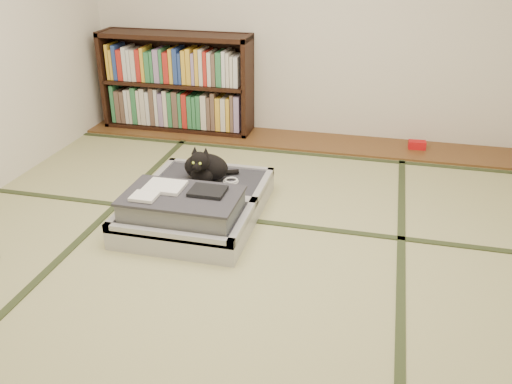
# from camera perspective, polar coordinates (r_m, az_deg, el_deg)

# --- Properties ---
(floor) EXTENTS (4.50, 4.50, 0.00)m
(floor) POSITION_cam_1_polar(r_m,az_deg,el_deg) (3.37, -2.27, -6.27)
(floor) COLOR tan
(floor) RESTS_ON ground
(wood_strip) EXTENTS (4.00, 0.50, 0.02)m
(wood_strip) POSITION_cam_1_polar(r_m,az_deg,el_deg) (5.12, 3.90, 5.47)
(wood_strip) COLOR brown
(wood_strip) RESTS_ON ground
(red_item) EXTENTS (0.16, 0.10, 0.07)m
(red_item) POSITION_cam_1_polar(r_m,az_deg,el_deg) (5.08, 16.59, 4.78)
(red_item) COLOR red
(red_item) RESTS_ON wood_strip
(room_shell) EXTENTS (4.50, 4.50, 4.50)m
(room_shell) POSITION_cam_1_polar(r_m,az_deg,el_deg) (2.87, -2.80, 19.28)
(room_shell) COLOR white
(room_shell) RESTS_ON ground
(tatami_borders) EXTENTS (4.00, 4.50, 0.01)m
(tatami_borders) POSITION_cam_1_polar(r_m,az_deg,el_deg) (3.78, -0.21, -2.35)
(tatami_borders) COLOR #2D381E
(tatami_borders) RESTS_ON ground
(bookcase) EXTENTS (1.46, 0.33, 0.94)m
(bookcase) POSITION_cam_1_polar(r_m,az_deg,el_deg) (5.36, -8.35, 11.14)
(bookcase) COLOR black
(bookcase) RESTS_ON wood_strip
(suitcase) EXTENTS (0.83, 1.11, 0.33)m
(suitcase) POSITION_cam_1_polar(r_m,az_deg,el_deg) (3.68, -6.44, -1.36)
(suitcase) COLOR #A8A7AC
(suitcase) RESTS_ON floor
(cat) EXTENTS (0.37, 0.37, 0.30)m
(cat) POSITION_cam_1_polar(r_m,az_deg,el_deg) (3.87, -5.40, 2.61)
(cat) COLOR black
(cat) RESTS_ON suitcase
(cable_coil) EXTENTS (0.12, 0.12, 0.03)m
(cable_coil) POSITION_cam_1_polar(r_m,az_deg,el_deg) (3.88, -2.67, 1.18)
(cable_coil) COLOR white
(cable_coil) RESTS_ON suitcase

